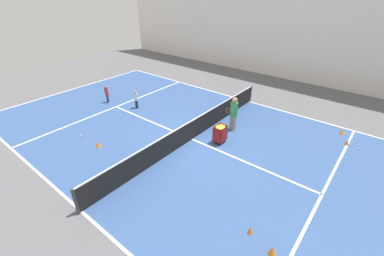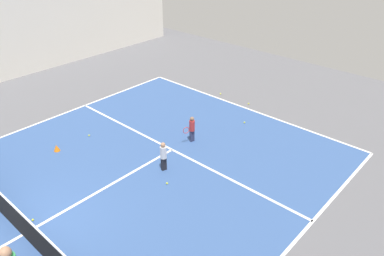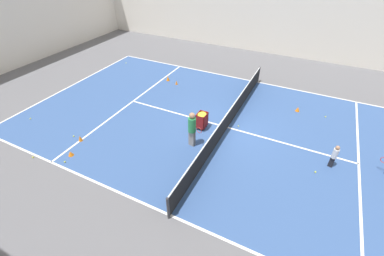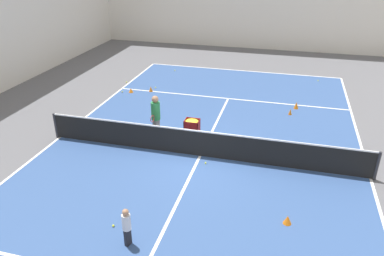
% 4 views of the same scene
% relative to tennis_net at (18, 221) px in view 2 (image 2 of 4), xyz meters
% --- Properties ---
extents(ground_plane, '(38.01, 38.01, 0.00)m').
position_rel_tennis_net_xyz_m(ground_plane, '(0.00, 0.00, -0.55)').
color(ground_plane, '#5B5B60').
extents(court_playing_area, '(11.85, 22.12, 0.00)m').
position_rel_tennis_net_xyz_m(court_playing_area, '(0.00, 0.00, -0.55)').
color(court_playing_area, '#335189').
rests_on(court_playing_area, ground).
extents(line_baseline_near, '(11.85, 0.10, 0.00)m').
position_rel_tennis_net_xyz_m(line_baseline_near, '(0.00, -11.06, -0.54)').
color(line_baseline_near, white).
rests_on(line_baseline_near, ground).
extents(line_service_near, '(11.85, 0.10, 0.00)m').
position_rel_tennis_net_xyz_m(line_service_near, '(0.00, -6.08, -0.54)').
color(line_service_near, white).
rests_on(line_service_near, ground).
extents(line_centre_service, '(0.10, 12.17, 0.00)m').
position_rel_tennis_net_xyz_m(line_centre_service, '(0.00, 0.00, -0.54)').
color(line_centre_service, white).
rests_on(line_centre_service, ground).
extents(tennis_net, '(12.15, 0.10, 1.06)m').
position_rel_tennis_net_xyz_m(tennis_net, '(0.00, 0.00, 0.00)').
color(tennis_net, '#2D2D33').
rests_on(tennis_net, ground).
extents(player_near_baseline, '(0.28, 0.57, 1.11)m').
position_rel_tennis_net_xyz_m(player_near_baseline, '(-0.14, -7.08, 0.08)').
color(player_near_baseline, '#2D3351').
rests_on(player_near_baseline, ground).
extents(child_midcourt, '(0.28, 0.28, 1.14)m').
position_rel_tennis_net_xyz_m(child_midcourt, '(-0.72, -4.94, 0.11)').
color(child_midcourt, black).
rests_on(child_midcourt, ground).
extents(training_cone_4, '(0.24, 0.24, 0.26)m').
position_rel_tennis_net_xyz_m(training_cone_4, '(3.28, -3.03, -0.42)').
color(training_cone_4, orange).
rests_on(training_cone_4, ground).
extents(tennis_ball_0, '(0.07, 0.07, 0.07)m').
position_rel_tennis_net_xyz_m(tennis_ball_0, '(-1.41, -4.42, -0.51)').
color(tennis_ball_0, yellow).
rests_on(tennis_ball_0, ground).
extents(tennis_ball_2, '(0.07, 0.07, 0.07)m').
position_rel_tennis_net_xyz_m(tennis_ball_2, '(0.32, -0.48, -0.51)').
color(tennis_ball_2, yellow).
rests_on(tennis_ball_2, ground).
extents(tennis_ball_5, '(0.07, 0.07, 0.07)m').
position_rel_tennis_net_xyz_m(tennis_ball_5, '(0.11, -11.50, -0.51)').
color(tennis_ball_5, yellow).
rests_on(tennis_ball_5, ground).
extents(tennis_ball_6, '(0.07, 0.07, 0.07)m').
position_rel_tennis_net_xyz_m(tennis_ball_6, '(1.86, -11.50, -0.51)').
color(tennis_ball_6, yellow).
rests_on(tennis_ball_6, ground).
extents(tennis_ball_7, '(0.07, 0.07, 0.07)m').
position_rel_tennis_net_xyz_m(tennis_ball_7, '(3.30, -4.52, -0.51)').
color(tennis_ball_7, yellow).
rests_on(tennis_ball_7, ground).
extents(tennis_ball_10, '(0.07, 0.07, 0.07)m').
position_rel_tennis_net_xyz_m(tennis_ball_10, '(-0.85, -9.78, -0.51)').
color(tennis_ball_10, yellow).
rests_on(tennis_ball_10, ground).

